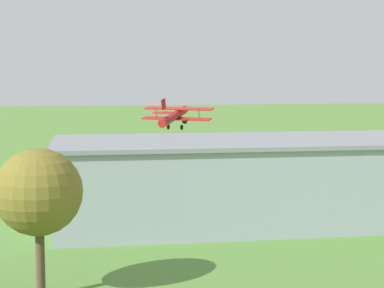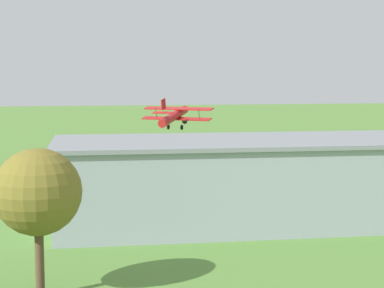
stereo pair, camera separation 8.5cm
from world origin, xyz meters
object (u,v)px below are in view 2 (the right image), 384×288
at_px(person_beside_truck, 295,176).
at_px(person_by_parked_cars, 315,177).
at_px(car_green, 76,188).
at_px(tree_by_windsock, 38,193).
at_px(hangar, 254,180).
at_px(car_orange, 345,180).
at_px(person_near_hangar_door, 126,181).
at_px(car_grey, 15,190).
at_px(person_watching_takeoff, 271,177).
at_px(person_crossing_taxiway, 301,180).
at_px(biplane, 175,116).

bearing_deg(person_beside_truck, person_by_parked_cars, 143.78).
distance_m(car_green, tree_by_windsock, 32.49).
bearing_deg(hangar, person_by_parked_cars, -125.43).
xyz_separation_m(car_orange, car_green, (30.98, -0.34, 0.03)).
bearing_deg(person_by_parked_cars, person_near_hangar_door, -2.86).
bearing_deg(car_grey, person_near_hangar_door, -162.66).
relative_size(person_watching_takeoff, person_crossing_taxiway, 0.95).
bearing_deg(car_green, person_crossing_taxiway, -177.60).
height_order(car_orange, person_near_hangar_door, person_near_hangar_door).
relative_size(person_near_hangar_door, person_watching_takeoff, 1.05).
height_order(biplane, person_near_hangar_door, biplane).
xyz_separation_m(biplane, tree_by_windsock, (14.90, 43.08, -1.65)).
xyz_separation_m(biplane, person_near_hangar_door, (6.93, 7.31, -7.09)).
height_order(person_by_parked_cars, person_crossing_taxiway, person_crossing_taxiway).
xyz_separation_m(hangar, car_green, (15.60, -15.39, -2.86)).
relative_size(hangar, tree_by_windsock, 4.02).
bearing_deg(car_grey, hangar, 144.91).
height_order(car_grey, person_near_hangar_door, car_grey).
bearing_deg(car_orange, hangar, 44.38).
bearing_deg(biplane, person_watching_takeoff, 145.40).
bearing_deg(tree_by_windsock, person_near_hangar_door, -102.55).
bearing_deg(person_by_parked_cars, car_grey, 4.34).
relative_size(car_green, person_beside_truck, 2.52).
height_order(person_near_hangar_door, person_watching_takeoff, person_near_hangar_door).
distance_m(biplane, person_watching_takeoff, 14.76).
distance_m(biplane, person_by_parked_cars, 19.25).
distance_m(hangar, person_watching_takeoff, 20.87).
height_order(car_green, tree_by_windsock, tree_by_windsock).
relative_size(car_grey, person_watching_takeoff, 2.90).
bearing_deg(biplane, person_near_hangar_door, 46.52).
bearing_deg(person_beside_truck, person_crossing_taxiway, 84.09).
height_order(car_grey, person_beside_truck, person_beside_truck).
bearing_deg(person_beside_truck, car_grey, 7.10).
relative_size(biplane, person_watching_takeoff, 5.68).
relative_size(person_watching_takeoff, tree_by_windsock, 0.18).
xyz_separation_m(car_grey, person_near_hangar_door, (-12.09, -3.78, -0.04)).
bearing_deg(person_crossing_taxiway, hangar, 57.36).
bearing_deg(person_by_parked_cars, person_watching_takeoff, -12.16).
bearing_deg(person_beside_truck, tree_by_windsock, 51.50).
height_order(hangar, car_green, hangar).
relative_size(hangar, car_green, 8.45).
xyz_separation_m(person_watching_takeoff, tree_by_windsock, (25.53, 35.74, 5.48)).
height_order(hangar, car_grey, hangar).
bearing_deg(hangar, person_crossing_taxiway, -122.64).
relative_size(person_beside_truck, person_crossing_taxiway, 1.01).
xyz_separation_m(car_green, person_beside_truck, (-26.47, -4.12, -0.04)).
bearing_deg(person_near_hangar_door, car_orange, 170.66).
distance_m(car_orange, car_green, 30.98).
relative_size(hangar, biplane, 3.97).
relative_size(person_near_hangar_door, tree_by_windsock, 0.19).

